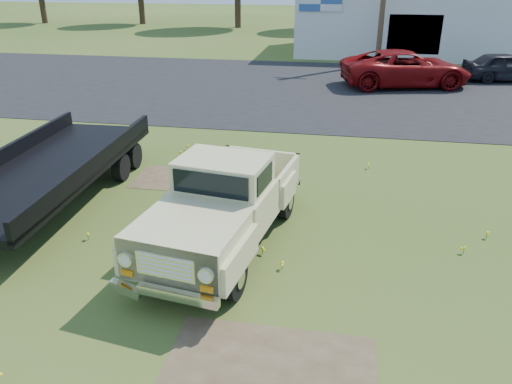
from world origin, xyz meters
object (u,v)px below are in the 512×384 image
vintage_pickup_truck (224,203)px  flatbed_trailer (48,163)px  red_pickup (405,69)px  dark_sedan (506,67)px

vintage_pickup_truck → flatbed_trailer: bearing=173.4°
vintage_pickup_truck → red_pickup: bearing=81.5°
vintage_pickup_truck → red_pickup: 16.68m
vintage_pickup_truck → flatbed_trailer: (-4.52, 1.23, 0.06)m
red_pickup → dark_sedan: 5.40m
vintage_pickup_truck → dark_sedan: (9.90, 18.00, -0.26)m
vintage_pickup_truck → red_pickup: vintage_pickup_truck is taller
red_pickup → dark_sedan: red_pickup is taller
red_pickup → vintage_pickup_truck: bearing=148.9°
vintage_pickup_truck → dark_sedan: 20.55m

